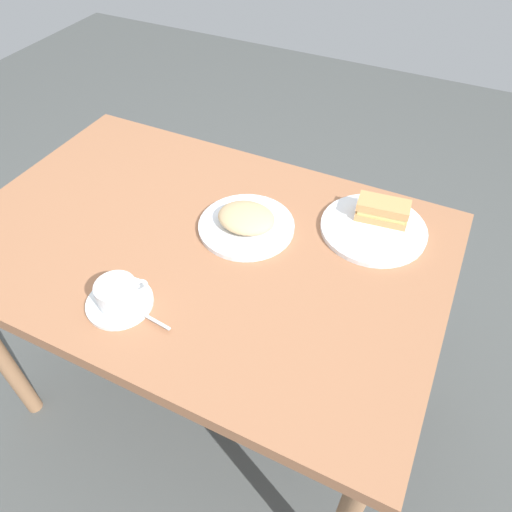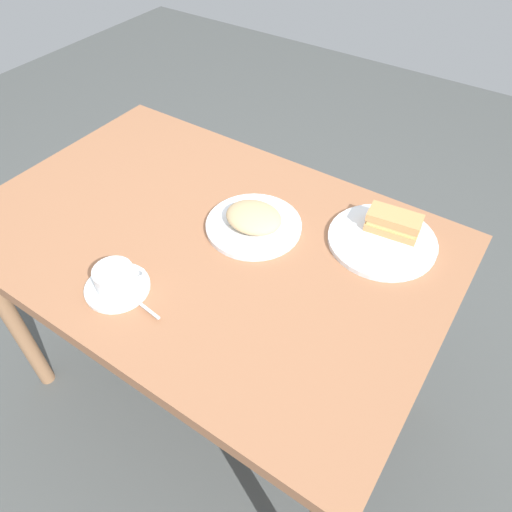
% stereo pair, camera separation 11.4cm
% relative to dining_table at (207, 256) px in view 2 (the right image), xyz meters
% --- Properties ---
extents(ground_plane, '(6.00, 6.00, 0.00)m').
position_rel_dining_table_xyz_m(ground_plane, '(0.00, 0.00, -0.69)').
color(ground_plane, '#4B4E4D').
extents(dining_table, '(1.26, 0.83, 0.77)m').
position_rel_dining_table_xyz_m(dining_table, '(0.00, 0.00, 0.00)').
color(dining_table, '#9B6545').
rests_on(dining_table, ground_plane).
extents(sandwich_plate, '(0.28, 0.28, 0.01)m').
position_rel_dining_table_xyz_m(sandwich_plate, '(-0.40, -0.23, 0.09)').
color(sandwich_plate, white).
rests_on(sandwich_plate, dining_table).
extents(sandwich_front, '(0.14, 0.08, 0.06)m').
position_rel_dining_table_xyz_m(sandwich_front, '(-0.40, -0.27, 0.12)').
color(sandwich_front, tan).
rests_on(sandwich_front, sandwich_plate).
extents(coffee_saucer, '(0.15, 0.15, 0.01)m').
position_rel_dining_table_xyz_m(coffee_saucer, '(0.05, 0.26, 0.09)').
color(coffee_saucer, silver).
rests_on(coffee_saucer, dining_table).
extents(coffee_cup, '(0.09, 0.10, 0.05)m').
position_rel_dining_table_xyz_m(coffee_cup, '(0.05, 0.26, 0.12)').
color(coffee_cup, white).
rests_on(coffee_cup, coffee_saucer).
extents(spoon, '(0.10, 0.02, 0.01)m').
position_rel_dining_table_xyz_m(spoon, '(-0.03, 0.27, 0.09)').
color(spoon, silver).
rests_on(spoon, coffee_saucer).
extents(side_plate, '(0.25, 0.25, 0.01)m').
position_rel_dining_table_xyz_m(side_plate, '(-0.09, -0.09, 0.09)').
color(side_plate, white).
rests_on(side_plate, dining_table).
extents(side_food_pile, '(0.15, 0.13, 0.04)m').
position_rel_dining_table_xyz_m(side_food_pile, '(-0.09, -0.09, 0.12)').
color(side_food_pile, tan).
rests_on(side_food_pile, side_plate).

